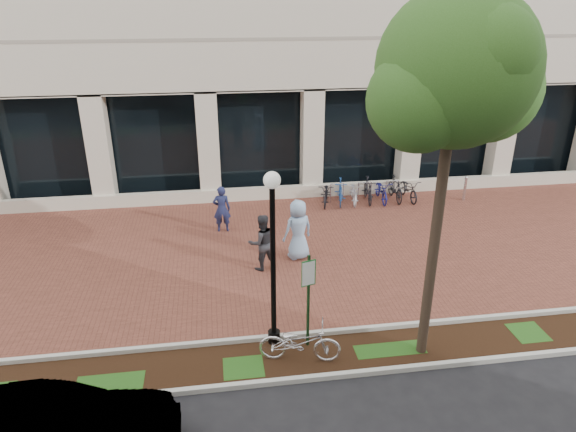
{
  "coord_description": "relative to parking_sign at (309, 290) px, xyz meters",
  "views": [
    {
      "loc": [
        -1.8,
        -14.32,
        7.39
      ],
      "look_at": [
        0.21,
        -0.8,
        1.51
      ],
      "focal_mm": 32.0,
      "sensor_mm": 36.0,
      "label": 1
    }
  ],
  "objects": [
    {
      "name": "brick_plaza",
      "position": [
        -0.06,
        4.84,
        -1.48
      ],
      "size": [
        40.0,
        9.0,
        0.01
      ],
      "primitive_type": "cube",
      "color": "brown",
      "rests_on": "ground"
    },
    {
      "name": "locked_bicycle",
      "position": [
        -0.26,
        -0.47,
        -1.02
      ],
      "size": [
        1.88,
        0.99,
        0.94
      ],
      "primitive_type": "imported",
      "rotation": [
        0.0,
        0.0,
        1.35
      ],
      "color": "silver",
      "rests_on": "ground"
    },
    {
      "name": "curb_street_side",
      "position": [
        -0.06,
        -1.16,
        -1.43
      ],
      "size": [
        40.0,
        0.12,
        0.12
      ],
      "primitive_type": "cube",
      "color": "#B9B8AE",
      "rests_on": "ground"
    },
    {
      "name": "curb_plaza_side",
      "position": [
        -0.06,
        0.34,
        -1.43
      ],
      "size": [
        40.0,
        0.12,
        0.12
      ],
      "primitive_type": "cube",
      "color": "#B9B8AE",
      "rests_on": "ground"
    },
    {
      "name": "pedestrian_mid",
      "position": [
        -0.66,
        3.77,
        -0.64
      ],
      "size": [
        0.96,
        0.83,
        1.7
      ],
      "primitive_type": "imported",
      "rotation": [
        0.0,
        0.0,
        3.4
      ],
      "color": "#2A2B30",
      "rests_on": "ground"
    },
    {
      "name": "street_tree",
      "position": [
        2.55,
        -0.55,
        4.52
      ],
      "size": [
        3.49,
        2.91,
        7.66
      ],
      "color": "#423226",
      "rests_on": "ground"
    },
    {
      "name": "ground",
      "position": [
        -0.06,
        4.84,
        -1.49
      ],
      "size": [
        120.0,
        120.0,
        0.0
      ],
      "primitive_type": "plane",
      "color": "black",
      "rests_on": "ground"
    },
    {
      "name": "lamppost",
      "position": [
        -0.74,
        0.24,
        0.86
      ],
      "size": [
        0.36,
        0.36,
        4.16
      ],
      "color": "black",
      "rests_on": "ground"
    },
    {
      "name": "bike_rack_cluster",
      "position": [
        3.94,
        8.49,
        -1.04
      ],
      "size": [
        4.11,
        1.72,
        0.95
      ],
      "rotation": [
        0.0,
        0.0,
        -0.16
      ],
      "color": "black",
      "rests_on": "ground"
    },
    {
      "name": "bollard",
      "position": [
        7.71,
        8.05,
        -0.98
      ],
      "size": [
        0.12,
        0.12,
        1.0
      ],
      "color": "silver",
      "rests_on": "ground"
    },
    {
      "name": "pedestrian_left",
      "position": [
        -1.72,
        6.58,
        -0.68
      ],
      "size": [
        0.6,
        0.4,
        1.62
      ],
      "primitive_type": "imported",
      "rotation": [
        0.0,
        0.0,
        3.11
      ],
      "color": "#1D224A",
      "rests_on": "ground"
    },
    {
      "name": "parking_sign",
      "position": [
        0.0,
        0.0,
        0.0
      ],
      "size": [
        0.34,
        0.07,
        2.33
      ],
      "rotation": [
        0.0,
        0.0,
        0.29
      ],
      "color": "#153B1B",
      "rests_on": "ground"
    },
    {
      "name": "pedestrian_right",
      "position": [
        0.49,
        4.29,
        -0.55
      ],
      "size": [
        1.06,
        0.86,
        1.88
      ],
      "primitive_type": "imported",
      "rotation": [
        0.0,
        0.0,
        3.48
      ],
      "color": "#8BABCF",
      "rests_on": "ground"
    },
    {
      "name": "planting_strip",
      "position": [
        -0.06,
        -0.41,
        -1.48
      ],
      "size": [
        40.0,
        1.5,
        0.01
      ],
      "primitive_type": "cube",
      "color": "black",
      "rests_on": "ground"
    }
  ]
}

